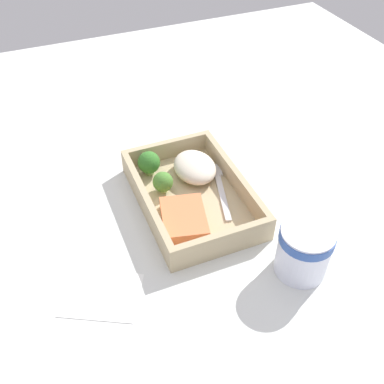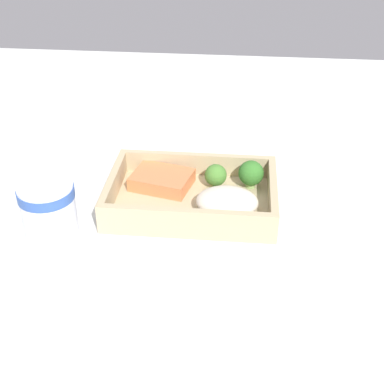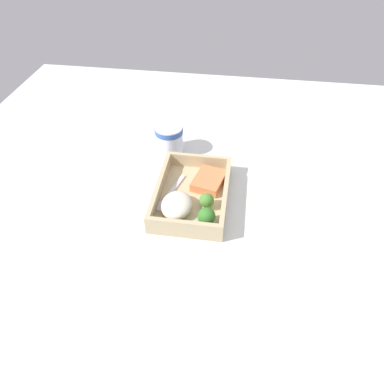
# 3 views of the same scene
# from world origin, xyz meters

# --- Properties ---
(ground_plane) EXTENTS (1.60, 1.60, 0.02)m
(ground_plane) POSITION_xyz_m (0.00, 0.00, -0.01)
(ground_plane) COLOR silver
(takeout_tray) EXTENTS (0.28, 0.19, 0.01)m
(takeout_tray) POSITION_xyz_m (0.00, 0.00, 0.01)
(takeout_tray) COLOR tan
(takeout_tray) RESTS_ON ground_plane
(tray_rim) EXTENTS (0.28, 0.19, 0.04)m
(tray_rim) POSITION_xyz_m (0.00, 0.00, 0.03)
(tray_rim) COLOR tan
(tray_rim) RESTS_ON takeout_tray
(salmon_fillet) EXTENTS (0.11, 0.10, 0.02)m
(salmon_fillet) POSITION_xyz_m (-0.06, 0.04, 0.02)
(salmon_fillet) COLOR #E87949
(salmon_fillet) RESTS_ON takeout_tray
(mashed_potatoes) EXTENTS (0.10, 0.08, 0.04)m
(mashed_potatoes) POSITION_xyz_m (0.06, -0.03, 0.03)
(mashed_potatoes) COLOR beige
(mashed_potatoes) RESTS_ON takeout_tray
(broccoli_floret_1) EXTENTS (0.04, 0.04, 0.05)m
(broccoli_floret_1) POSITION_xyz_m (0.10, 0.05, 0.04)
(broccoli_floret_1) COLOR #85A65E
(broccoli_floret_1) RESTS_ON takeout_tray
(broccoli_floret_2) EXTENTS (0.04, 0.04, 0.04)m
(broccoli_floret_2) POSITION_xyz_m (0.04, 0.04, 0.04)
(broccoli_floret_2) COLOR #85A25D
(broccoli_floret_2) RESTS_ON takeout_tray
(fork) EXTENTS (0.16, 0.06, 0.00)m
(fork) POSITION_xyz_m (0.00, -0.06, 0.01)
(fork) COLOR silver
(fork) RESTS_ON takeout_tray
(paper_cup) EXTENTS (0.09, 0.09, 0.09)m
(paper_cup) POSITION_xyz_m (-0.21, -0.10, 0.05)
(paper_cup) COLOR white
(paper_cup) RESTS_ON ground_plane
(receipt_slip) EXTENTS (0.13, 0.15, 0.00)m
(receipt_slip) POSITION_xyz_m (-0.14, 0.21, 0.00)
(receipt_slip) COLOR white
(receipt_slip) RESTS_ON ground_plane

